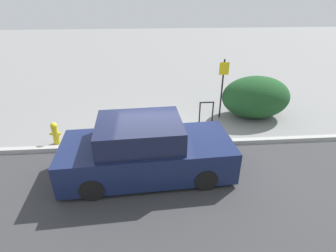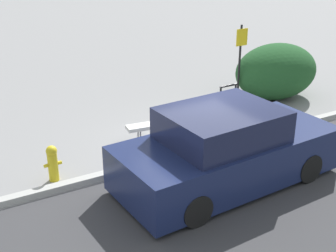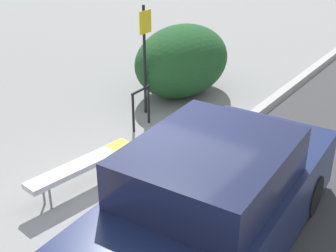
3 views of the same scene
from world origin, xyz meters
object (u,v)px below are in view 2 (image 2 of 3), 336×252
object	(u,v)px
sign_post	(240,58)
parked_car_near	(226,151)
bench	(167,123)
bike_rack	(228,96)
fire_hydrant	(53,162)

from	to	relation	value
sign_post	parked_car_near	bearing A→B (deg)	-130.83
bench	bike_rack	bearing A→B (deg)	23.25
bike_rack	sign_post	xyz separation A→B (m)	(0.63, 0.37, 0.88)
bike_rack	sign_post	distance (m)	1.14
bike_rack	sign_post	world-z (taller)	sign_post
sign_post	parked_car_near	size ratio (longest dim) A/B	0.50
bench	parked_car_near	distance (m)	2.38
sign_post	bike_rack	bearing A→B (deg)	-149.67
bench	fire_hydrant	world-z (taller)	fire_hydrant
fire_hydrant	sign_post	bearing A→B (deg)	15.20
bench	bike_rack	size ratio (longest dim) A/B	2.38
bench	fire_hydrant	size ratio (longest dim) A/B	2.56
bench	bike_rack	world-z (taller)	bike_rack
fire_hydrant	parked_car_near	world-z (taller)	parked_car_near
sign_post	parked_car_near	distance (m)	4.49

